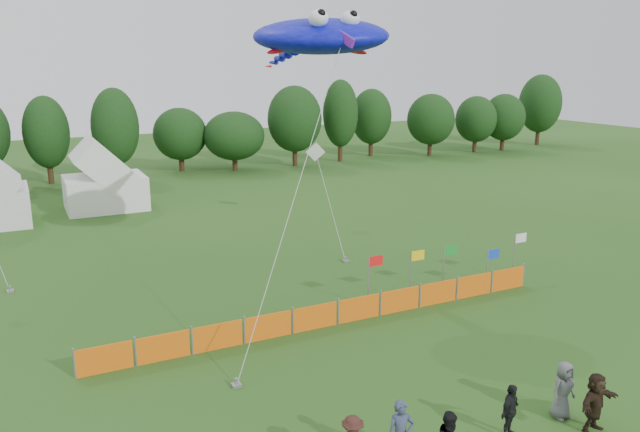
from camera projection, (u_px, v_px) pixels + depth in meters
name	position (u px, v px, depth m)	size (l,w,h in m)	color
treeline	(144.00, 131.00, 56.13)	(104.57, 8.78, 8.36)	#382314
tent_right	(105.00, 182.00, 44.42)	(5.54, 4.43, 3.91)	white
barrier_fence	(337.00, 313.00, 25.12)	(19.90, 0.06, 1.00)	#E65F0C
flag_row	(449.00, 262.00, 28.47)	(8.73, 0.76, 2.27)	gray
spectator_d	(510.00, 411.00, 17.53)	(0.94, 0.39, 1.61)	black
spectator_e	(563.00, 390.00, 18.49)	(0.87, 0.57, 1.78)	#57585D
spectator_f	(595.00, 403.00, 17.78)	(1.67, 0.53, 1.80)	black
stingray_kite	(317.00, 37.00, 26.54)	(10.13, 14.42, 12.42)	#1014E7
small_kite_white	(322.00, 177.00, 38.18)	(3.03, 8.55, 5.30)	white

